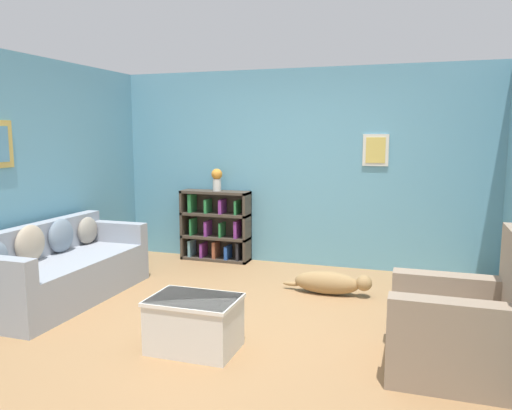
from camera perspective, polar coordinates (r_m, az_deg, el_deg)
The scene contains 9 objects.
ground_plane at distance 4.86m, azimuth -1.51°, elevation -13.00°, with size 14.00×14.00×0.00m, color #997047.
wall_back at distance 6.71m, azimuth 4.95°, elevation 4.24°, with size 5.60×0.13×2.60m.
wall_left at distance 5.92m, azimuth -25.54°, elevation 2.98°, with size 0.13×5.00×2.60m.
couch at distance 5.73m, azimuth -21.42°, elevation -6.93°, with size 0.84×1.99×0.84m.
bookshelf at distance 6.98m, azimuth -4.60°, elevation -2.47°, with size 0.97×0.28×0.97m.
recliner_chair at distance 4.03m, azimuth 23.18°, elevation -12.70°, with size 0.98×0.84×1.08m.
coffee_table at distance 4.20m, azimuth -7.06°, elevation -13.14°, with size 0.72×0.51×0.44m.
dog at distance 5.60m, azimuth 8.49°, elevation -8.77°, with size 1.00×0.23×0.26m.
vase at distance 6.86m, azimuth -4.50°, elevation 3.05°, with size 0.15×0.15×0.31m.
Camera 1 is at (1.53, -4.27, 1.75)m, focal length 35.00 mm.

